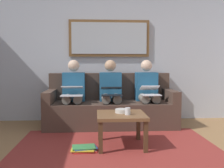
{
  "coord_description": "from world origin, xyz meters",
  "views": [
    {
      "loc": [
        0.26,
        2.36,
        1.06
      ],
      "look_at": [
        0.0,
        -1.7,
        0.75
      ],
      "focal_mm": 41.24,
      "sensor_mm": 36.0,
      "label": 1
    }
  ],
  "objects_px": {
    "bowl": "(122,111)",
    "laptop_silver": "(72,91)",
    "person_left": "(147,90)",
    "laptop_white": "(150,91)",
    "framed_mirror": "(109,38)",
    "cup": "(128,111)",
    "couch": "(110,107)",
    "person_middle": "(111,91)",
    "person_right": "(73,91)",
    "coffee_table": "(121,118)",
    "laptop_black": "(112,91)",
    "magazine_stack": "(84,149)"
  },
  "relations": [
    {
      "from": "laptop_white",
      "to": "person_right",
      "type": "height_order",
      "value": "person_right"
    },
    {
      "from": "cup",
      "to": "bowl",
      "type": "distance_m",
      "value": 0.15
    },
    {
      "from": "bowl",
      "to": "person_middle",
      "type": "height_order",
      "value": "person_middle"
    },
    {
      "from": "coffee_table",
      "to": "bowl",
      "type": "bearing_deg",
      "value": -104.68
    },
    {
      "from": "laptop_silver",
      "to": "person_middle",
      "type": "bearing_deg",
      "value": -159.35
    },
    {
      "from": "person_right",
      "to": "magazine_stack",
      "type": "relative_size",
      "value": 3.47
    },
    {
      "from": "framed_mirror",
      "to": "cup",
      "type": "xyz_separation_m",
      "value": [
        -0.14,
        1.68,
        -1.08
      ]
    },
    {
      "from": "framed_mirror",
      "to": "cup",
      "type": "height_order",
      "value": "framed_mirror"
    },
    {
      "from": "framed_mirror",
      "to": "cup",
      "type": "relative_size",
      "value": 16.74
    },
    {
      "from": "laptop_white",
      "to": "person_middle",
      "type": "xyz_separation_m",
      "value": [
        0.64,
        -0.24,
        -0.02
      ]
    },
    {
      "from": "couch",
      "to": "framed_mirror",
      "type": "xyz_separation_m",
      "value": [
        0.0,
        -0.39,
        1.24
      ]
    },
    {
      "from": "couch",
      "to": "laptop_white",
      "type": "relative_size",
      "value": 6.28
    },
    {
      "from": "framed_mirror",
      "to": "laptop_black",
      "type": "height_order",
      "value": "framed_mirror"
    },
    {
      "from": "bowl",
      "to": "person_left",
      "type": "relative_size",
      "value": 0.16
    },
    {
      "from": "person_right",
      "to": "cup",
      "type": "bearing_deg",
      "value": 122.55
    },
    {
      "from": "bowl",
      "to": "framed_mirror",
      "type": "bearing_deg",
      "value": -86.89
    },
    {
      "from": "framed_mirror",
      "to": "person_left",
      "type": "height_order",
      "value": "framed_mirror"
    },
    {
      "from": "couch",
      "to": "laptop_white",
      "type": "height_order",
      "value": "couch"
    },
    {
      "from": "bowl",
      "to": "laptop_silver",
      "type": "distance_m",
      "value": 1.13
    },
    {
      "from": "bowl",
      "to": "laptop_white",
      "type": "distance_m",
      "value": 1.03
    },
    {
      "from": "couch",
      "to": "coffee_table",
      "type": "distance_m",
      "value": 1.22
    },
    {
      "from": "coffee_table",
      "to": "laptop_silver",
      "type": "bearing_deg",
      "value": -52.06
    },
    {
      "from": "coffee_table",
      "to": "laptop_black",
      "type": "height_order",
      "value": "laptop_black"
    },
    {
      "from": "cup",
      "to": "laptop_black",
      "type": "relative_size",
      "value": 0.27
    },
    {
      "from": "cup",
      "to": "person_left",
      "type": "bearing_deg",
      "value": -112.14
    },
    {
      "from": "coffee_table",
      "to": "magazine_stack",
      "type": "height_order",
      "value": "coffee_table"
    },
    {
      "from": "person_left",
      "to": "couch",
      "type": "bearing_deg",
      "value": -6.13
    },
    {
      "from": "person_right",
      "to": "magazine_stack",
      "type": "bearing_deg",
      "value": 100.26
    },
    {
      "from": "couch",
      "to": "person_right",
      "type": "distance_m",
      "value": 0.71
    },
    {
      "from": "cup",
      "to": "laptop_silver",
      "type": "height_order",
      "value": "laptop_silver"
    },
    {
      "from": "cup",
      "to": "person_left",
      "type": "distance_m",
      "value": 1.33
    },
    {
      "from": "laptop_silver",
      "to": "magazine_stack",
      "type": "height_order",
      "value": "laptop_silver"
    },
    {
      "from": "couch",
      "to": "magazine_stack",
      "type": "height_order",
      "value": "couch"
    },
    {
      "from": "person_left",
      "to": "laptop_white",
      "type": "height_order",
      "value": "person_left"
    },
    {
      "from": "bowl",
      "to": "person_right",
      "type": "height_order",
      "value": "person_right"
    },
    {
      "from": "coffee_table",
      "to": "person_middle",
      "type": "bearing_deg",
      "value": -86.63
    },
    {
      "from": "laptop_black",
      "to": "laptop_silver",
      "type": "bearing_deg",
      "value": -0.74
    },
    {
      "from": "cup",
      "to": "person_left",
      "type": "xyz_separation_m",
      "value": [
        -0.5,
        -1.22,
        0.14
      ]
    },
    {
      "from": "couch",
      "to": "person_middle",
      "type": "distance_m",
      "value": 0.31
    },
    {
      "from": "bowl",
      "to": "laptop_black",
      "type": "relative_size",
      "value": 0.53
    },
    {
      "from": "couch",
      "to": "person_right",
      "type": "relative_size",
      "value": 1.93
    },
    {
      "from": "laptop_silver",
      "to": "framed_mirror",
      "type": "bearing_deg",
      "value": -132.51
    },
    {
      "from": "coffee_table",
      "to": "cup",
      "type": "distance_m",
      "value": 0.15
    },
    {
      "from": "cup",
      "to": "magazine_stack",
      "type": "xyz_separation_m",
      "value": [
        0.54,
        0.09,
        -0.44
      ]
    },
    {
      "from": "person_right",
      "to": "coffee_table",
      "type": "bearing_deg",
      "value": 121.63
    },
    {
      "from": "magazine_stack",
      "to": "cup",
      "type": "bearing_deg",
      "value": -171.06
    },
    {
      "from": "framed_mirror",
      "to": "bowl",
      "type": "xyz_separation_m",
      "value": [
        -0.08,
        1.54,
        -1.1
      ]
    },
    {
      "from": "person_left",
      "to": "bowl",
      "type": "bearing_deg",
      "value": 62.9
    },
    {
      "from": "laptop_black",
      "to": "person_right",
      "type": "height_order",
      "value": "person_right"
    },
    {
      "from": "person_right",
      "to": "laptop_silver",
      "type": "xyz_separation_m",
      "value": [
        0.0,
        0.24,
        0.02
      ]
    }
  ]
}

